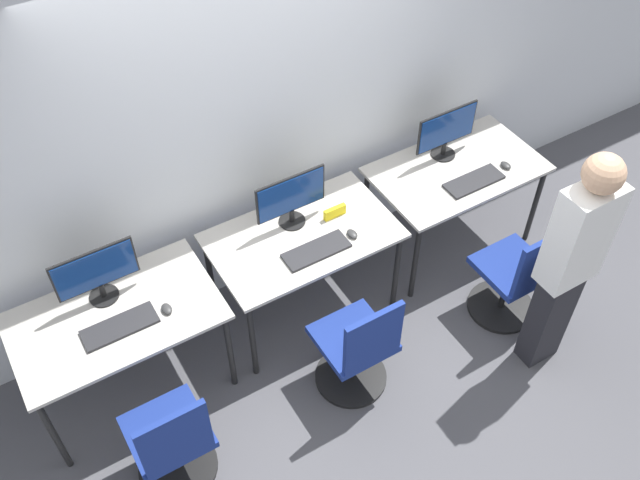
# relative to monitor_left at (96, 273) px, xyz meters

# --- Properties ---
(ground_plane) EXTENTS (20.00, 20.00, 0.00)m
(ground_plane) POSITION_rel_monitor_left_xyz_m (1.28, -0.54, -0.97)
(ground_plane) COLOR #4C4C51
(wall_back) EXTENTS (12.00, 0.05, 2.80)m
(wall_back) POSITION_rel_monitor_left_xyz_m (1.28, 0.32, 0.43)
(wall_back) COLOR silver
(wall_back) RESTS_ON ground_plane
(desk_left) EXTENTS (1.22, 0.73, 0.76)m
(desk_left) POSITION_rel_monitor_left_xyz_m (0.00, -0.17, -0.29)
(desk_left) COLOR #BCB7AD
(desk_left) RESTS_ON ground_plane
(monitor_left) EXTENTS (0.50, 0.18, 0.39)m
(monitor_left) POSITION_rel_monitor_left_xyz_m (0.00, 0.00, 0.00)
(monitor_left) COLOR black
(monitor_left) RESTS_ON desk_left
(keyboard_left) EXTENTS (0.44, 0.17, 0.02)m
(keyboard_left) POSITION_rel_monitor_left_xyz_m (0.00, -0.27, -0.20)
(keyboard_left) COLOR #262628
(keyboard_left) RESTS_ON desk_left
(mouse_left) EXTENTS (0.06, 0.09, 0.03)m
(mouse_left) POSITION_rel_monitor_left_xyz_m (0.28, -0.30, -0.20)
(mouse_left) COLOR #333333
(mouse_left) RESTS_ON desk_left
(office_chair_left) EXTENTS (0.48, 0.48, 0.92)m
(office_chair_left) POSITION_rel_monitor_left_xyz_m (-0.00, -0.91, -0.59)
(office_chair_left) COLOR black
(office_chair_left) RESTS_ON ground_plane
(desk_center) EXTENTS (1.22, 0.73, 0.76)m
(desk_center) POSITION_rel_monitor_left_xyz_m (1.28, -0.17, -0.29)
(desk_center) COLOR #BCB7AD
(desk_center) RESTS_ON ground_plane
(monitor_center) EXTENTS (0.50, 0.18, 0.39)m
(monitor_center) POSITION_rel_monitor_left_xyz_m (1.28, -0.03, 0.00)
(monitor_center) COLOR black
(monitor_center) RESTS_ON desk_center
(keyboard_center) EXTENTS (0.44, 0.17, 0.02)m
(keyboard_center) POSITION_rel_monitor_left_xyz_m (1.28, -0.35, -0.20)
(keyboard_center) COLOR #262628
(keyboard_center) RESTS_ON desk_center
(mouse_center) EXTENTS (0.06, 0.09, 0.03)m
(mouse_center) POSITION_rel_monitor_left_xyz_m (1.56, -0.35, -0.20)
(mouse_center) COLOR #333333
(mouse_center) RESTS_ON desk_center
(office_chair_center) EXTENTS (0.48, 0.48, 0.92)m
(office_chair_center) POSITION_rel_monitor_left_xyz_m (1.25, -0.91, -0.59)
(office_chair_center) COLOR black
(office_chair_center) RESTS_ON ground_plane
(desk_right) EXTENTS (1.22, 0.73, 0.76)m
(desk_right) POSITION_rel_monitor_left_xyz_m (2.57, -0.17, -0.29)
(desk_right) COLOR #BCB7AD
(desk_right) RESTS_ON ground_plane
(monitor_right) EXTENTS (0.50, 0.18, 0.39)m
(monitor_right) POSITION_rel_monitor_left_xyz_m (2.57, -0.00, 0.00)
(monitor_right) COLOR black
(monitor_right) RESTS_ON desk_right
(keyboard_right) EXTENTS (0.44, 0.17, 0.02)m
(keyboard_right) POSITION_rel_monitor_left_xyz_m (2.57, -0.35, -0.20)
(keyboard_right) COLOR #262628
(keyboard_right) RESTS_ON desk_right
(mouse_right) EXTENTS (0.06, 0.09, 0.03)m
(mouse_right) POSITION_rel_monitor_left_xyz_m (2.87, -0.34, -0.20)
(mouse_right) COLOR #333333
(mouse_right) RESTS_ON desk_right
(office_chair_right) EXTENTS (0.48, 0.48, 0.92)m
(office_chair_right) POSITION_rel_monitor_left_xyz_m (2.50, -0.98, -0.59)
(office_chair_right) COLOR black
(office_chair_right) RESTS_ON ground_plane
(person_right) EXTENTS (0.36, 0.23, 1.76)m
(person_right) POSITION_rel_monitor_left_xyz_m (2.45, -1.35, 0.00)
(person_right) COLOR #232328
(person_right) RESTS_ON ground_plane
(placard_center) EXTENTS (0.16, 0.03, 0.08)m
(placard_center) POSITION_rel_monitor_left_xyz_m (1.55, -0.14, -0.17)
(placard_center) COLOR yellow
(placard_center) RESTS_ON desk_center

